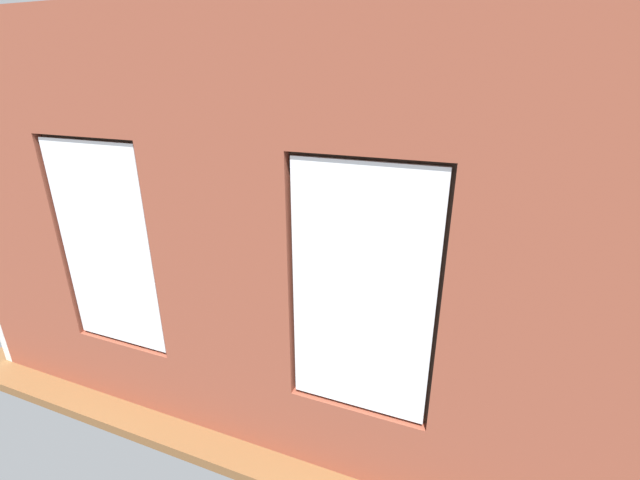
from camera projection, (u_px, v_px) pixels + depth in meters
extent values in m
cube|color=brown|center=(335.00, 300.00, 6.23)|extent=(6.57, 6.09, 0.10)
cube|color=brown|center=(561.00, 313.00, 2.47)|extent=(1.33, 0.16, 3.51)
cube|color=brown|center=(220.00, 254.00, 3.26)|extent=(1.22, 0.16, 3.51)
cube|color=brown|center=(12.00, 218.00, 4.06)|extent=(1.33, 0.16, 3.51)
cube|color=brown|center=(356.00, 438.00, 3.39)|extent=(1.05, 0.16, 0.68)
cube|color=brown|center=(371.00, 72.00, 2.40)|extent=(1.05, 0.16, 0.92)
cube|color=white|center=(361.00, 297.00, 2.88)|extent=(0.99, 0.03, 1.84)
cube|color=#38281E|center=(363.00, 293.00, 2.94)|extent=(1.05, 0.04, 1.90)
cube|color=brown|center=(134.00, 370.00, 4.17)|extent=(1.05, 0.16, 0.68)
cube|color=brown|center=(76.00, 72.00, 3.17)|extent=(1.05, 0.16, 0.92)
cube|color=white|center=(106.00, 249.00, 3.66)|extent=(0.99, 0.03, 1.84)
cube|color=#38281E|center=(112.00, 247.00, 3.71)|extent=(1.05, 0.04, 1.90)
cube|color=olive|center=(237.00, 365.00, 3.75)|extent=(3.52, 0.24, 0.06)
cube|color=black|center=(226.00, 241.00, 3.31)|extent=(0.45, 0.03, 0.61)
cube|color=#A33875|center=(227.00, 241.00, 3.33)|extent=(0.39, 0.01, 0.55)
cube|color=white|center=(147.00, 165.00, 6.40)|extent=(0.10, 5.09, 3.51)
cube|color=black|center=(266.00, 364.00, 4.45)|extent=(1.96, 0.85, 0.42)
cube|color=black|center=(248.00, 350.00, 4.03)|extent=(1.96, 0.24, 0.38)
cube|color=black|center=(347.00, 359.00, 4.04)|extent=(0.22, 0.85, 0.24)
cube|color=black|center=(194.00, 322.00, 4.64)|extent=(0.22, 0.85, 0.24)
cube|color=black|center=(301.00, 349.00, 4.26)|extent=(0.70, 0.65, 0.12)
cube|color=black|center=(235.00, 333.00, 4.52)|extent=(0.70, 0.65, 0.12)
cube|color=black|center=(502.00, 324.00, 5.16)|extent=(0.86, 1.91, 0.42)
cube|color=black|center=(538.00, 300.00, 4.90)|extent=(0.25, 1.91, 0.38)
cube|color=black|center=(506.00, 273.00, 5.77)|extent=(0.85, 0.23, 0.24)
cube|color=black|center=(507.00, 341.00, 4.32)|extent=(0.85, 0.23, 0.24)
cube|color=black|center=(502.00, 291.00, 5.39)|extent=(0.65, 0.68, 0.12)
cube|color=black|center=(502.00, 320.00, 4.76)|extent=(0.65, 0.68, 0.12)
cube|color=tan|center=(318.00, 271.00, 6.11)|extent=(1.50, 0.78, 0.04)
cube|color=tan|center=(370.00, 282.00, 6.24)|extent=(0.07, 0.07, 0.38)
cube|color=tan|center=(285.00, 267.00, 6.71)|extent=(0.07, 0.07, 0.38)
cube|color=tan|center=(357.00, 303.00, 5.66)|extent=(0.07, 0.07, 0.38)
cube|color=tan|center=(265.00, 286.00, 6.14)|extent=(0.07, 0.07, 0.38)
cylinder|color=silver|center=(349.00, 267.00, 6.06)|extent=(0.09, 0.09, 0.11)
cylinder|color=#B7333D|center=(322.00, 271.00, 5.94)|extent=(0.08, 0.08, 0.10)
cylinder|color=#9E5638|center=(309.00, 263.00, 6.24)|extent=(0.10, 0.10, 0.07)
sphere|color=#3D8E42|center=(309.00, 257.00, 6.21)|extent=(0.11, 0.11, 0.11)
cube|color=#B2B2B7|center=(286.00, 267.00, 6.15)|extent=(0.16, 0.15, 0.02)
cube|color=black|center=(180.00, 257.00, 6.94)|extent=(1.20, 0.42, 0.50)
cube|color=black|center=(178.00, 241.00, 6.84)|extent=(0.47, 0.20, 0.05)
cube|color=black|center=(178.00, 238.00, 6.82)|extent=(0.06, 0.04, 0.06)
cube|color=black|center=(175.00, 216.00, 6.68)|extent=(1.07, 0.04, 0.66)
cube|color=black|center=(176.00, 216.00, 6.70)|extent=(1.02, 0.01, 0.61)
cylinder|color=olive|center=(345.00, 242.00, 7.84)|extent=(0.45, 0.45, 0.28)
ellipsoid|color=silver|center=(345.00, 226.00, 7.72)|extent=(1.01, 1.01, 0.40)
ellipsoid|color=navy|center=(342.00, 220.00, 7.71)|extent=(0.44, 0.44, 0.18)
cylinder|color=beige|center=(161.00, 347.00, 4.75)|extent=(0.34, 0.34, 0.40)
cylinder|color=brown|center=(156.00, 316.00, 4.61)|extent=(0.06, 0.06, 0.39)
cone|color=#1E5B28|center=(130.00, 281.00, 4.51)|extent=(0.62, 0.25, 0.53)
cone|color=#1E5B28|center=(128.00, 286.00, 4.34)|extent=(0.46, 0.55, 0.57)
cone|color=#1E5B28|center=(141.00, 288.00, 4.26)|extent=(0.31, 0.55, 0.60)
cone|color=#1E5B28|center=(156.00, 288.00, 4.28)|extent=(0.53, 0.44, 0.59)
cone|color=#1E5B28|center=(173.00, 284.00, 4.43)|extent=(0.61, 0.31, 0.54)
cone|color=#1E5B28|center=(163.00, 271.00, 4.59)|extent=(0.20, 0.51, 0.62)
cone|color=#1E5B28|center=(151.00, 271.00, 4.62)|extent=(0.46, 0.52, 0.60)
cylinder|color=beige|center=(164.00, 299.00, 5.88)|extent=(0.26, 0.26, 0.27)
cylinder|color=brown|center=(160.00, 272.00, 5.73)|extent=(0.05, 0.05, 0.56)
cone|color=#286B2D|center=(143.00, 231.00, 5.65)|extent=(0.60, 0.27, 0.62)
cone|color=#286B2D|center=(144.00, 237.00, 5.36)|extent=(0.17, 0.51, 0.67)
cone|color=#286B2D|center=(168.00, 240.00, 5.42)|extent=(0.64, 0.26, 0.58)
cone|color=#286B2D|center=(165.00, 228.00, 5.70)|extent=(0.16, 0.53, 0.65)
cylinder|color=#47423D|center=(381.00, 266.00, 6.94)|extent=(0.21, 0.21, 0.22)
cylinder|color=brown|center=(382.00, 256.00, 6.88)|extent=(0.03, 0.03, 0.15)
ellipsoid|color=#337F38|center=(382.00, 241.00, 6.78)|extent=(0.41, 0.41, 0.36)
cylinder|color=beige|center=(260.00, 223.00, 8.67)|extent=(0.39, 0.39, 0.38)
cylinder|color=brown|center=(259.00, 203.00, 8.51)|extent=(0.07, 0.07, 0.45)
cone|color=#337F38|center=(250.00, 180.00, 8.41)|extent=(0.49, 0.20, 0.57)
cone|color=#337F38|center=(249.00, 184.00, 8.21)|extent=(0.35, 0.56, 0.52)
cone|color=#337F38|center=(258.00, 183.00, 8.18)|extent=(0.39, 0.51, 0.56)
cone|color=#337F38|center=(265.00, 181.00, 8.31)|extent=(0.49, 0.24, 0.58)
cone|color=#337F38|center=(267.00, 182.00, 8.50)|extent=(0.42, 0.57, 0.50)
cone|color=#337F38|center=(258.00, 181.00, 8.57)|extent=(0.41, 0.57, 0.50)
cylinder|color=brown|center=(403.00, 407.00, 3.99)|extent=(0.27, 0.27, 0.27)
cylinder|color=brown|center=(404.00, 388.00, 3.91)|extent=(0.04, 0.04, 0.18)
ellipsoid|color=#286B2D|center=(407.00, 357.00, 3.78)|extent=(0.61, 0.61, 0.51)
cylinder|color=#9E5638|center=(528.00, 452.00, 3.49)|extent=(0.33, 0.33, 0.30)
cylinder|color=brown|center=(535.00, 424.00, 3.38)|extent=(0.06, 0.06, 0.31)
cone|color=#1E5B28|center=(506.00, 375.00, 3.38)|extent=(0.60, 0.20, 0.50)
cone|color=#1E5B28|center=(528.00, 391.00, 3.13)|extent=(0.38, 0.45, 0.59)
cone|color=#1E5B28|center=(569.00, 411.00, 3.01)|extent=(0.40, 0.54, 0.51)
cone|color=#1E5B28|center=(577.00, 391.00, 3.13)|extent=(0.51, 0.19, 0.59)
cone|color=#1E5B28|center=(563.00, 375.00, 3.39)|extent=(0.44, 0.55, 0.48)
cone|color=#1E5B28|center=(527.00, 364.00, 3.46)|extent=(0.34, 0.53, 0.55)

